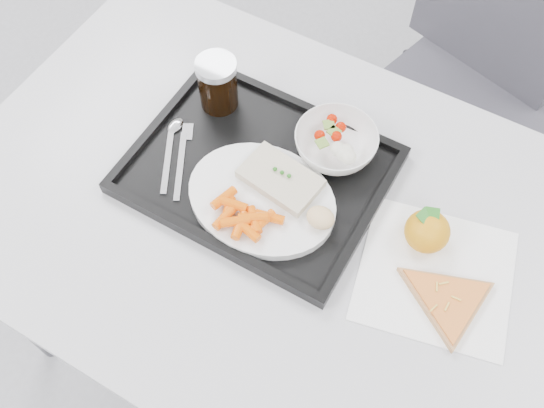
{
  "coord_description": "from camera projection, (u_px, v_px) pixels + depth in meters",
  "views": [
    {
      "loc": [
        0.25,
        -0.17,
        1.69
      ],
      "look_at": [
        -0.01,
        0.3,
        0.77
      ],
      "focal_mm": 40.0,
      "sensor_mm": 36.0,
      "label": 1
    }
  ],
  "objects": [
    {
      "name": "dinner_plate",
      "position": [
        262.0,
        199.0,
        1.06
      ],
      "size": [
        0.27,
        0.27,
        0.02
      ],
      "color": "white",
      "rests_on": "tray"
    },
    {
      "name": "fish_fillet",
      "position": [
        280.0,
        178.0,
        1.06
      ],
      "size": [
        0.15,
        0.1,
        0.03
      ],
      "color": "beige",
      "rests_on": "dinner_plate"
    },
    {
      "name": "tray",
      "position": [
        258.0,
        171.0,
        1.11
      ],
      "size": [
        0.45,
        0.35,
        0.03
      ],
      "color": "black",
      "rests_on": "table"
    },
    {
      "name": "salad_bowl",
      "position": [
        336.0,
        143.0,
        1.1
      ],
      "size": [
        0.15,
        0.15,
        0.05
      ],
      "color": "white",
      "rests_on": "tray"
    },
    {
      "name": "chair",
      "position": [
        465.0,
        74.0,
        1.52
      ],
      "size": [
        0.52,
        0.52,
        0.93
      ],
      "color": "#3F3D45",
      "rests_on": "ground"
    },
    {
      "name": "table",
      "position": [
        279.0,
        229.0,
        1.13
      ],
      "size": [
        1.2,
        0.8,
        0.75
      ],
      "color": "silver",
      "rests_on": "ground"
    },
    {
      "name": "salad_contents",
      "position": [
        340.0,
        145.0,
        1.09
      ],
      "size": [
        0.09,
        0.08,
        0.02
      ],
      "color": "#B81400",
      "rests_on": "salad_bowl"
    },
    {
      "name": "carrot_pile",
      "position": [
        243.0,
        217.0,
        1.02
      ],
      "size": [
        0.13,
        0.08,
        0.02
      ],
      "color": "#F15E07",
      "rests_on": "dinner_plate"
    },
    {
      "name": "pizza_slice",
      "position": [
        448.0,
        300.0,
        0.98
      ],
      "size": [
        0.21,
        0.21,
        0.02
      ],
      "color": "#DFBE63",
      "rests_on": "napkin"
    },
    {
      "name": "cutlery",
      "position": [
        176.0,
        147.0,
        1.12
      ],
      "size": [
        0.12,
        0.16,
        0.01
      ],
      "color": "silver",
      "rests_on": "tray"
    },
    {
      "name": "napkin",
      "position": [
        435.0,
        275.0,
        1.01
      ],
      "size": [
        0.3,
        0.29,
        0.0
      ],
      "color": "white",
      "rests_on": "table"
    },
    {
      "name": "bread_roll",
      "position": [
        321.0,
        218.0,
        1.01
      ],
      "size": [
        0.06,
        0.06,
        0.03
      ],
      "color": "#D6AD85",
      "rests_on": "dinner_plate"
    },
    {
      "name": "cola_glass",
      "position": [
        218.0,
        83.0,
        1.13
      ],
      "size": [
        0.08,
        0.08,
        0.11
      ],
      "color": "black",
      "rests_on": "tray"
    },
    {
      "name": "tangerine",
      "position": [
        427.0,
        231.0,
        1.02
      ],
      "size": [
        0.08,
        0.08,
        0.07
      ],
      "color": "orange",
      "rests_on": "napkin"
    },
    {
      "name": "room",
      "position": [
        59.0,
        62.0,
        0.38
      ],
      "size": [
        6.04,
        7.04,
        2.84
      ],
      "color": "gray",
      "rests_on": "ground"
    }
  ]
}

